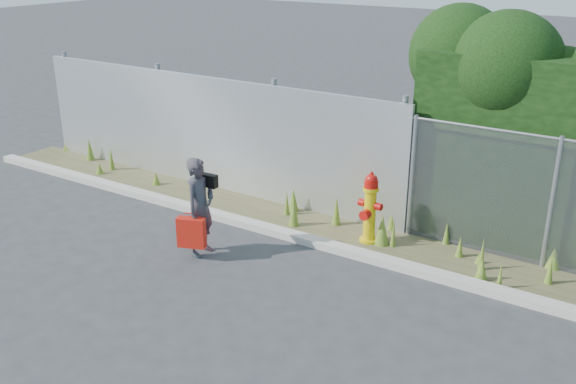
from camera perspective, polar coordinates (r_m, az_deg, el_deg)
The scene contains 8 objects.
ground at distance 9.01m, azimuth -3.25°, elevation -9.06°, with size 80.00×80.00×0.00m, color #343436.
curb at distance 10.32m, azimuth 2.61°, elevation -4.51°, with size 16.00×0.22×0.12m, color #B0AC9F.
weed_strip at distance 10.72m, azimuth 5.88°, elevation -3.21°, with size 16.00×1.35×0.54m.
corrugated_fence at distance 12.63m, azimuth -7.35°, elevation 5.30°, with size 8.50×0.21×2.30m.
fire_hydrant at distance 10.30m, azimuth 7.28°, elevation -1.51°, with size 0.40×0.36×1.21m.
woman at distance 9.88m, azimuth -7.82°, elevation -1.33°, with size 0.57×0.37×1.56m, color #0E535A.
red_tote_bag at distance 9.84m, azimuth -8.58°, elevation -3.58°, with size 0.43×0.16×0.56m.
black_shoulder_bag at distance 9.82m, azimuth -7.03°, elevation 1.01°, with size 0.27×0.11×0.20m.
Camera 1 is at (4.62, -6.26, 4.56)m, focal length 40.00 mm.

